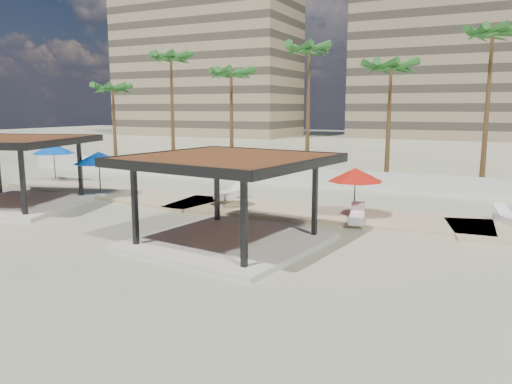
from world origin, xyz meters
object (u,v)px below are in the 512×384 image
pavilion_central (228,192)px  lounger_c (511,220)px  umbrella_a (53,149)px  pavilion_west (8,165)px  umbrella_c (355,175)px  lounger_b (357,217)px  lounger_a (231,193)px

pavilion_central → lounger_c: bearing=45.8°
pavilion_central → umbrella_a: (-19.10, 8.76, 0.33)m
pavilion_west → umbrella_c: pavilion_west is taller
umbrella_a → lounger_b: size_ratio=1.55×
umbrella_c → umbrella_a: bearing=173.8°
pavilion_central → umbrella_a: pavilion_central is taller
lounger_a → lounger_b: size_ratio=1.18×
pavilion_west → umbrella_a: 8.73m
pavilion_west → umbrella_c: (17.65, 4.89, -0.05)m
umbrella_c → lounger_c: umbrella_c is taller
pavilion_central → lounger_b: size_ratio=3.76×
pavilion_central → lounger_b: pavilion_central is taller
lounger_b → lounger_c: 6.81m
umbrella_a → lounger_b: umbrella_a is taller
pavilion_west → umbrella_a: bearing=106.6°
umbrella_a → lounger_c: size_ratio=1.58×
umbrella_a → pavilion_west: bearing=-57.0°
pavilion_central → lounger_b: 6.77m
lounger_a → pavilion_west: bearing=133.1°
umbrella_a → lounger_a: bearing=-1.6°
pavilion_west → lounger_a: 12.15m
umbrella_c → lounger_b: size_ratio=1.60×
lounger_a → lounger_b: (8.20, -2.94, -0.04)m
pavilion_west → lounger_a: bearing=18.7°
pavilion_west → lounger_b: (18.04, 3.96, -1.87)m
lounger_b → umbrella_c: bearing=10.8°
pavilion_central → umbrella_c: pavilion_central is taller
umbrella_a → lounger_c: bearing=-1.6°
pavilion_west → lounger_b: 18.56m
pavilion_west → lounger_c: bearing=-1.4°
pavilion_west → lounger_a: (9.83, 6.90, -1.84)m
umbrella_a → lounger_a: umbrella_a is taller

